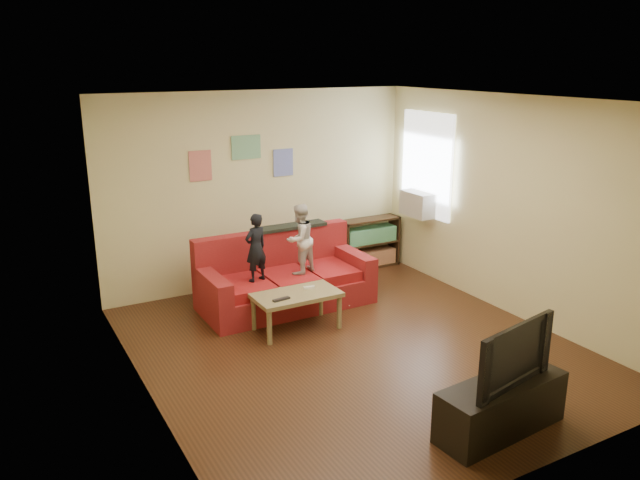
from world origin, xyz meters
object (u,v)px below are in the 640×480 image
file_box (351,287)px  television (506,352)px  tv_stand (501,407)px  child_a (256,248)px  bookshelf (369,245)px  coffee_table (296,298)px  child_b (300,239)px  sofa (284,281)px

file_box → television: (-0.53, -3.28, 0.60)m
file_box → tv_stand: bearing=-99.2°
television → tv_stand: bearing=168.7°
child_a → bookshelf: bearing=-174.0°
child_a → tv_stand: size_ratio=0.69×
coffee_table → tv_stand: (0.57, -2.74, -0.16)m
coffee_table → tv_stand: 2.80m
child_b → television: (0.21, -3.35, -0.16)m
child_b → bookshelf: (1.67, 0.91, -0.57)m
sofa → television: 3.56m
child_a → bookshelf: (2.27, 0.91, -0.54)m
file_box → child_a: bearing=177.3°
coffee_table → bookshelf: size_ratio=1.06×
child_a → tv_stand: 3.50m
bookshelf → television: television is taller
file_box → television: 3.38m
child_b → tv_stand: 3.42m
file_box → television: bearing=-99.2°
sofa → coffee_table: size_ratio=2.16×
child_b → sofa: bearing=-73.0°
file_box → bookshelf: bearing=46.4°
bookshelf → sofa: bearing=-157.9°
child_a → television: (0.81, -3.35, -0.14)m
child_a → bookshelf: child_a is taller
tv_stand → television: 0.51m
bookshelf → tv_stand: (-1.46, -4.26, -0.11)m
child_a → tv_stand: bearing=87.6°
sofa → television: television is taller
bookshelf → television: 4.52m
coffee_table → bookshelf: bookshelf is taller
sofa → bookshelf: 1.96m
television → coffee_table: bearing=90.4°
coffee_table → file_box: coffee_table is taller
sofa → child_b: child_b is taller
television → child_a: bearing=92.2°
coffee_table → file_box: bearing=26.3°
child_b → coffee_table: bearing=35.9°
child_b → tv_stand: (0.21, -3.35, -0.68)m
coffee_table → child_a: bearing=111.3°
child_a → file_box: size_ratio=2.08×
coffee_table → television: bearing=-78.3°
child_b → coffee_table: 0.88m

